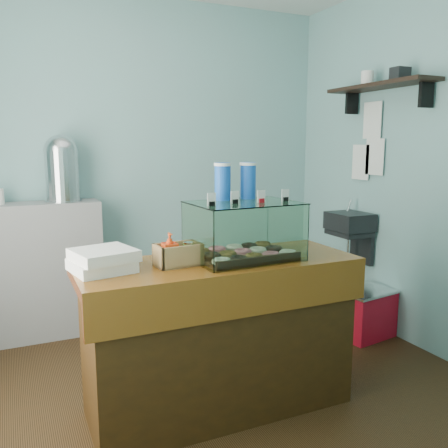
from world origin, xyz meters
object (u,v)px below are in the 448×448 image
display_case (242,228)px  coffee_urn (62,167)px  red_cooler (365,313)px  counter (220,334)px

display_case → coffee_urn: size_ratio=1.17×
coffee_urn → red_cooler: coffee_urn is taller
counter → display_case: bearing=10.1°
counter → red_cooler: bearing=17.8°
display_case → coffee_urn: coffee_urn is taller
coffee_urn → red_cooler: size_ratio=1.07×
coffee_urn → display_case: bearing=-61.9°
red_cooler → counter: bearing=-170.8°
counter → display_case: (0.16, 0.03, 0.61)m
counter → display_case: size_ratio=2.58×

